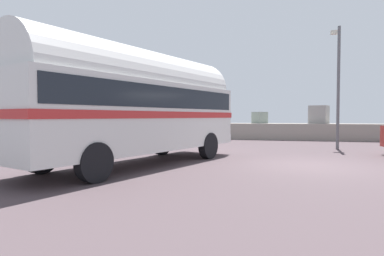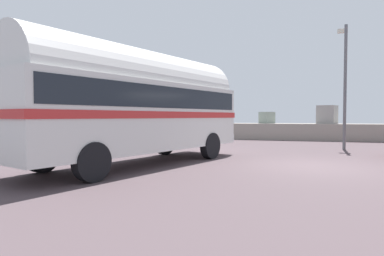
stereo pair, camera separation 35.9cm
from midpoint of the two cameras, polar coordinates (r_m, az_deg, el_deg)
ground at (r=10.92m, az=19.10°, el=-6.31°), size 32.00×26.00×0.02m
breakwater at (r=22.62m, az=16.60°, el=-0.35°), size 31.36×1.92×2.41m
vintage_coach at (r=10.49m, az=-10.68°, el=4.61°), size 5.18×8.88×3.70m
lamp_post at (r=16.97m, az=23.78°, el=7.77°), size 0.44×0.96×5.83m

